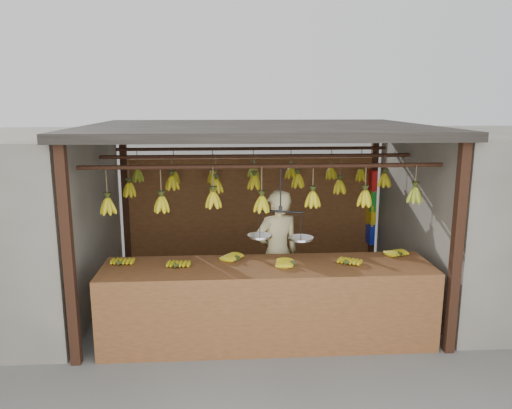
{
  "coord_description": "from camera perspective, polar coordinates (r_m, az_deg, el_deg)",
  "views": [
    {
      "loc": [
        -0.43,
        -6.39,
        2.71
      ],
      "look_at": [
        0.0,
        0.3,
        1.3
      ],
      "focal_mm": 35.0,
      "sensor_mm": 36.0,
      "label": 1
    }
  ],
  "objects": [
    {
      "name": "ground",
      "position": [
        6.95,
        0.16,
        -11.06
      ],
      "size": [
        80.0,
        80.0,
        0.0
      ],
      "primitive_type": "plane",
      "color": "#5B5B57"
    },
    {
      "name": "vendor",
      "position": [
        6.3,
        2.42,
        -5.62
      ],
      "size": [
        0.69,
        0.56,
        1.63
      ],
      "primitive_type": "imported",
      "rotation": [
        0.0,
        0.0,
        3.46
      ],
      "color": "beige",
      "rests_on": "ground"
    },
    {
      "name": "hanging_bananas",
      "position": [
        6.5,
        0.1,
        2.21
      ],
      "size": [
        3.56,
        2.25,
        0.38
      ],
      "color": "gold",
      "rests_on": "ground"
    },
    {
      "name": "counter",
      "position": [
        5.55,
        1.45,
        -9.24
      ],
      "size": [
        3.69,
        0.84,
        0.96
      ],
      "color": "brown",
      "rests_on": "ground"
    },
    {
      "name": "balance_scale",
      "position": [
        5.62,
        2.78,
        -3.32
      ],
      "size": [
        0.72,
        0.4,
        0.82
      ],
      "color": "black",
      "rests_on": "ground"
    },
    {
      "name": "bag_bundles",
      "position": [
        8.27,
        13.06,
        -0.31
      ],
      "size": [
        0.08,
        0.26,
        1.2
      ],
      "color": "red",
      "rests_on": "ground"
    },
    {
      "name": "stall",
      "position": [
        6.77,
        -0.02,
        5.62
      ],
      "size": [
        4.3,
        3.3,
        2.4
      ],
      "color": "black",
      "rests_on": "ground"
    }
  ]
}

